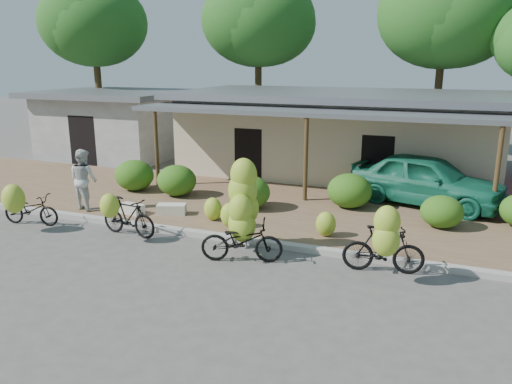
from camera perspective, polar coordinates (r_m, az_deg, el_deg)
ground at (r=11.12m, az=-3.31°, el=-9.49°), size 100.00×100.00×0.00m
sidewalk at (r=15.49m, az=4.45°, el=-2.16°), size 60.00×6.00×0.12m
curb at (r=12.80m, az=0.45°, el=-5.76°), size 60.00×0.25×0.15m
shop_main at (r=20.76m, az=9.43°, el=6.74°), size 13.00×8.50×3.35m
shop_grey at (r=25.49m, az=-15.69°, el=7.63°), size 7.00×6.00×3.15m
tree_back_left at (r=28.71m, az=-18.26°, el=18.03°), size 5.61×5.53×8.64m
tree_far_center at (r=27.27m, az=-0.02°, el=19.19°), size 5.92×5.86×8.89m
tree_center_right at (r=25.90m, az=20.38°, el=18.66°), size 6.16×6.12×9.04m
hedge_0 at (r=18.05m, az=-13.74°, el=1.88°), size 1.39×1.25×1.09m
hedge_1 at (r=17.03m, az=-9.06°, el=1.31°), size 1.35×1.22×1.05m
hedge_2 at (r=15.38m, az=-0.82°, el=-0.00°), size 1.33×1.20×1.04m
hedge_3 at (r=15.72m, az=10.64°, el=0.14°), size 1.38×1.24×1.08m
hedge_4 at (r=14.55m, az=20.48°, el=-2.13°), size 1.15×1.03×0.89m
bike_far_left at (r=15.48m, az=-24.71°, el=-1.57°), size 1.78×1.35×1.35m
bike_left at (r=13.67m, az=-14.64°, el=-2.60°), size 1.81×1.21×1.32m
bike_center at (r=11.77m, az=-1.56°, el=-3.21°), size 2.03×1.42×2.36m
bike_right at (r=11.19m, az=14.44°, el=-5.86°), size 1.85×1.28×1.72m
loose_banana_a at (r=14.33m, az=-4.94°, el=-1.94°), size 0.54×0.46×0.67m
loose_banana_b at (r=13.71m, az=-2.96°, el=-2.63°), size 0.55×0.47×0.69m
loose_banana_c at (r=13.13m, az=7.99°, el=-3.64°), size 0.53×0.45×0.66m
sack_near at (r=15.11m, az=-9.62°, el=-1.94°), size 0.94×0.67×0.30m
sack_far at (r=15.42m, az=-14.04°, el=-1.87°), size 0.80×0.50×0.28m
vendor at (r=12.41m, az=-1.82°, el=-2.83°), size 0.64×0.47×1.63m
bystander at (r=16.12m, az=-19.08°, el=1.39°), size 1.05×0.90×1.87m
teal_van at (r=16.59m, az=18.90°, el=1.33°), size 5.09×3.12×1.62m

